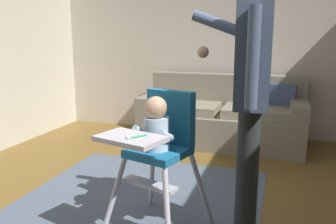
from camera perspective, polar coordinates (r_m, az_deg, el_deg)
The scene contains 5 objects.
wall_far at distance 5.01m, azimuth 9.21°, elevation 11.97°, with size 5.57×0.06×2.71m, color beige.
area_rug at distance 2.80m, azimuth -7.31°, elevation -16.69°, with size 1.96×2.62×0.01m, color #4F5D6E.
couch at distance 4.60m, azimuth 8.76°, elevation -0.89°, with size 2.02×0.86×0.86m.
high_chair at distance 2.41m, azimuth -1.48°, elevation -4.03°, with size 0.74×0.83×0.98m.
adult_standing at distance 2.26m, azimuth 12.94°, elevation 2.45°, with size 0.54×0.50×1.73m.
Camera 1 is at (0.78, -2.29, 1.34)m, focal length 38.17 mm.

